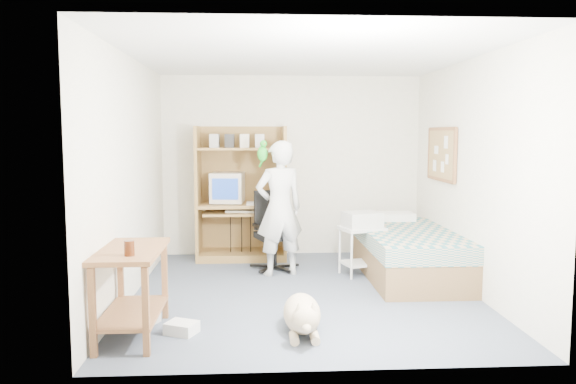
% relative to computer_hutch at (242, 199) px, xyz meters
% --- Properties ---
extents(floor, '(4.00, 4.00, 0.00)m').
position_rel_computer_hutch_xyz_m(floor, '(0.70, -1.74, -0.82)').
color(floor, '#454D5E').
rests_on(floor, ground).
extents(wall_back, '(3.60, 0.02, 2.50)m').
position_rel_computer_hutch_xyz_m(wall_back, '(0.70, 0.26, 0.43)').
color(wall_back, white).
rests_on(wall_back, floor).
extents(wall_right, '(0.02, 4.00, 2.50)m').
position_rel_computer_hutch_xyz_m(wall_right, '(2.50, -1.74, 0.43)').
color(wall_right, white).
rests_on(wall_right, floor).
extents(wall_left, '(0.02, 4.00, 2.50)m').
position_rel_computer_hutch_xyz_m(wall_left, '(-1.10, -1.74, 0.43)').
color(wall_left, white).
rests_on(wall_left, floor).
extents(ceiling, '(3.60, 4.00, 0.02)m').
position_rel_computer_hutch_xyz_m(ceiling, '(0.70, -1.74, 1.68)').
color(ceiling, white).
rests_on(ceiling, wall_back).
extents(computer_hutch, '(1.20, 0.63, 1.80)m').
position_rel_computer_hutch_xyz_m(computer_hutch, '(0.00, 0.00, 0.00)').
color(computer_hutch, olive).
rests_on(computer_hutch, floor).
extents(bed, '(1.02, 2.02, 0.66)m').
position_rel_computer_hutch_xyz_m(bed, '(2.00, -1.12, -0.53)').
color(bed, brown).
rests_on(bed, floor).
extents(side_desk, '(0.50, 1.00, 0.75)m').
position_rel_computer_hutch_xyz_m(side_desk, '(-0.85, -2.94, -0.33)').
color(side_desk, brown).
rests_on(side_desk, floor).
extents(corkboard, '(0.04, 0.94, 0.66)m').
position_rel_computer_hutch_xyz_m(corkboard, '(2.47, -0.84, 0.63)').
color(corkboard, '#9A7645').
rests_on(corkboard, wall_right).
extents(office_chair, '(0.56, 0.56, 0.97)m').
position_rel_computer_hutch_xyz_m(office_chair, '(0.41, -0.64, -0.47)').
color(office_chair, black).
rests_on(office_chair, floor).
extents(person, '(0.68, 0.55, 1.62)m').
position_rel_computer_hutch_xyz_m(person, '(0.48, -0.95, -0.01)').
color(person, silver).
rests_on(person, floor).
extents(parrot, '(0.12, 0.21, 0.33)m').
position_rel_computer_hutch_xyz_m(parrot, '(0.28, -0.93, 0.66)').
color(parrot, '#1C9816').
rests_on(parrot, person).
extents(dog, '(0.33, 1.00, 0.38)m').
position_rel_computer_hutch_xyz_m(dog, '(0.59, -2.95, -0.66)').
color(dog, tan).
rests_on(dog, floor).
extents(printer_cart, '(0.58, 0.51, 0.59)m').
position_rel_computer_hutch_xyz_m(printer_cart, '(1.47, -1.02, -0.43)').
color(printer_cart, silver).
rests_on(printer_cart, floor).
extents(printer, '(0.49, 0.42, 0.18)m').
position_rel_computer_hutch_xyz_m(printer, '(1.47, -1.02, -0.14)').
color(printer, beige).
rests_on(printer, printer_cart).
extents(crt_monitor, '(0.47, 0.49, 0.41)m').
position_rel_computer_hutch_xyz_m(crt_monitor, '(-0.19, 0.01, 0.15)').
color(crt_monitor, beige).
rests_on(crt_monitor, computer_hutch).
extents(keyboard, '(0.46, 0.21, 0.03)m').
position_rel_computer_hutch_xyz_m(keyboard, '(0.02, -0.16, -0.15)').
color(keyboard, beige).
rests_on(keyboard, computer_hutch).
extents(pencil_cup, '(0.08, 0.08, 0.12)m').
position_rel_computer_hutch_xyz_m(pencil_cup, '(0.35, -0.09, -0.00)').
color(pencil_cup, gold).
rests_on(pencil_cup, computer_hutch).
extents(drink_glass, '(0.08, 0.08, 0.12)m').
position_rel_computer_hutch_xyz_m(drink_glass, '(-0.80, -3.21, -0.01)').
color(drink_glass, '#431C0A').
rests_on(drink_glass, side_desk).
extents(floor_box_a, '(0.31, 0.28, 0.10)m').
position_rel_computer_hutch_xyz_m(floor_box_a, '(-0.45, -2.91, -0.77)').
color(floor_box_a, silver).
rests_on(floor_box_a, floor).
extents(floor_box_b, '(0.25, 0.27, 0.08)m').
position_rel_computer_hutch_xyz_m(floor_box_b, '(-0.80, -2.64, -0.78)').
color(floor_box_b, '#B0B1AC').
rests_on(floor_box_b, floor).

